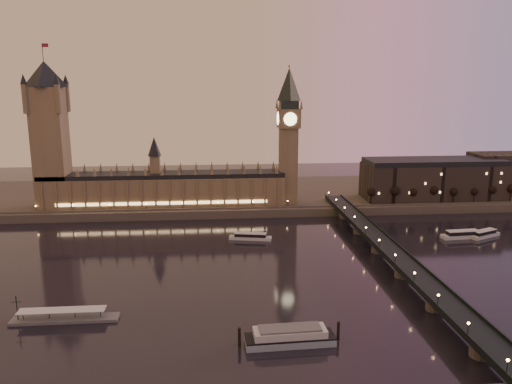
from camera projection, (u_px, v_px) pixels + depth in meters
ground at (220, 269)px, 264.82m from camera, size 700.00×700.00×0.00m
far_embankment at (252, 195)px, 427.32m from camera, size 560.00×130.00×6.00m
palace_of_westminster at (164, 185)px, 374.59m from camera, size 180.00×26.62×52.00m
victoria_tower at (49, 127)px, 358.48m from camera, size 31.68×31.68×118.00m
big_ben at (289, 128)px, 373.50m from camera, size 17.68×17.68×104.00m
westminster_bridge at (389, 254)px, 271.35m from camera, size 13.20×260.00×15.30m
city_block at (458, 177)px, 403.93m from camera, size 155.00×45.00×34.00m
bare_tree_0 at (372, 193)px, 377.55m from camera, size 6.01×6.01×12.23m
bare_tree_1 at (393, 193)px, 378.89m from camera, size 6.01×6.01×12.23m
bare_tree_2 at (413, 192)px, 380.24m from camera, size 6.01×6.01×12.23m
bare_tree_3 at (433, 192)px, 381.58m from camera, size 6.01×6.01×12.23m
bare_tree_4 at (453, 192)px, 382.92m from camera, size 6.01×6.01×12.23m
bare_tree_5 at (473, 191)px, 384.26m from camera, size 6.01×6.01×12.23m
bare_tree_6 at (493, 191)px, 385.60m from camera, size 6.01×6.01×12.23m
cruise_boat_a at (250, 237)px, 314.79m from camera, size 27.26×11.02×4.26m
cruise_boat_b at (462, 235)px, 317.75m from camera, size 27.63×8.78×5.02m
cruise_boat_c at (484, 234)px, 319.88m from camera, size 23.53×15.21×4.60m
moored_barge at (290, 336)px, 188.31m from camera, size 39.31×10.91×7.21m
pontoon_pier at (64, 318)px, 207.10m from camera, size 43.74×7.29×11.66m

